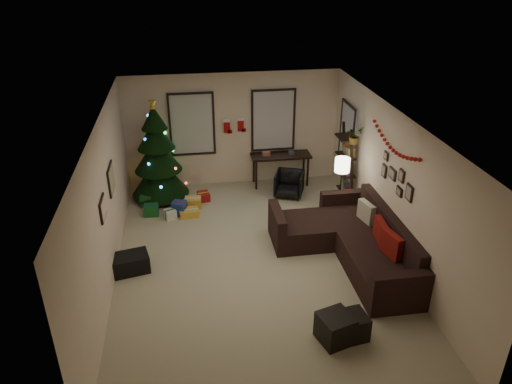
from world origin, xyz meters
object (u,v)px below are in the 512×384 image
desk (281,158)px  desk_chair (289,184)px  sofa (352,242)px  bookshelf (347,168)px  christmas_tree (158,158)px

desk → desk_chair: (0.08, -0.65, -0.38)m
sofa → desk: bearing=102.2°
sofa → bookshelf: 2.11m
sofa → bookshelf: bookshelf is taller
christmas_tree → desk_chair: christmas_tree is taller
christmas_tree → desk: 2.90m
christmas_tree → sofa: size_ratio=0.78×
sofa → christmas_tree: bearing=140.5°
christmas_tree → desk_chair: size_ratio=4.02×
desk → desk_chair: desk is taller
sofa → desk_chair: size_ratio=5.12×
christmas_tree → sofa: 4.68m
sofa → bookshelf: size_ratio=1.62×
desk_chair → sofa: bearing=-55.3°
christmas_tree → bookshelf: bearing=-13.6°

